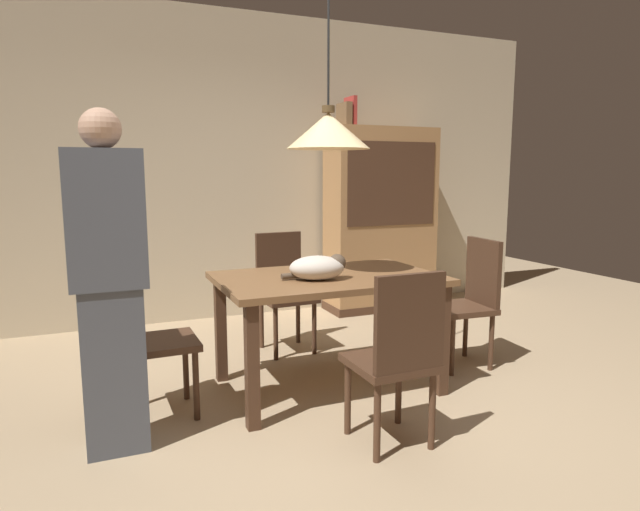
% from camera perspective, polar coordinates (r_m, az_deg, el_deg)
% --- Properties ---
extents(ground, '(10.00, 10.00, 0.00)m').
position_cam_1_polar(ground, '(3.26, 5.81, -16.87)').
color(ground, tan).
extents(back_wall, '(6.40, 0.10, 2.90)m').
position_cam_1_polar(back_wall, '(5.42, -7.60, 9.08)').
color(back_wall, beige).
rests_on(back_wall, ground).
extents(dining_table, '(1.40, 0.90, 0.75)m').
position_cam_1_polar(dining_table, '(3.52, 0.83, -3.72)').
color(dining_table, brown).
rests_on(dining_table, ground).
extents(chair_near_front, '(0.41, 0.41, 0.93)m').
position_cam_1_polar(chair_near_front, '(2.80, 8.15, -9.99)').
color(chair_near_front, '#472D1E').
rests_on(chair_near_front, ground).
extents(chair_right_side, '(0.43, 0.43, 0.93)m').
position_cam_1_polar(chair_right_side, '(4.12, 15.44, -4.17)').
color(chair_right_side, '#472D1E').
rests_on(chair_right_side, ground).
extents(chair_left_side, '(0.41, 0.41, 0.93)m').
position_cam_1_polar(chair_left_side, '(3.28, -17.69, -7.53)').
color(chair_left_side, '#472D1E').
rests_on(chair_left_side, ground).
extents(chair_far_back, '(0.42, 0.42, 0.93)m').
position_cam_1_polar(chair_far_back, '(4.35, -3.85, -3.19)').
color(chair_far_back, '#472D1E').
rests_on(chair_far_back, ground).
extents(cat_sleeping, '(0.40, 0.30, 0.16)m').
position_cam_1_polar(cat_sleeping, '(3.35, -0.15, -1.26)').
color(cat_sleeping, beige).
rests_on(cat_sleeping, dining_table).
extents(pendant_lamp, '(0.52, 0.52, 1.30)m').
position_cam_1_polar(pendant_lamp, '(3.45, 0.87, 12.97)').
color(pendant_lamp, beige).
extents(hutch_bookcase, '(1.12, 0.45, 1.85)m').
position_cam_1_polar(hutch_bookcase, '(5.63, 6.33, 3.37)').
color(hutch_bookcase, '#A87A4C').
rests_on(hutch_bookcase, ground).
extents(book_brown_thick, '(0.06, 0.24, 0.22)m').
position_cam_1_polar(book_brown_thick, '(5.44, 2.54, 14.53)').
color(book_brown_thick, brown).
rests_on(book_brown_thick, hutch_bookcase).
extents(book_red_tall, '(0.04, 0.22, 0.28)m').
position_cam_1_polar(book_red_tall, '(5.47, 3.20, 14.81)').
color(book_red_tall, '#B73833').
rests_on(book_red_tall, hutch_bookcase).
extents(person_standing, '(0.36, 0.22, 1.71)m').
position_cam_1_polar(person_standing, '(2.86, -21.17, -2.81)').
color(person_standing, '#4C515B').
rests_on(person_standing, ground).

